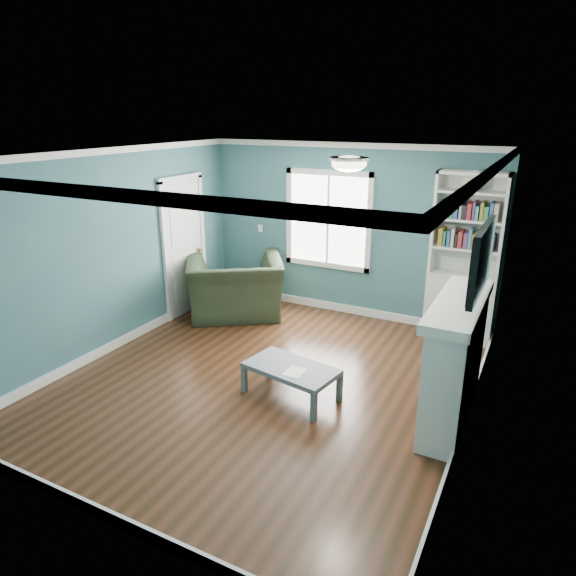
% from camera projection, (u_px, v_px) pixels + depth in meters
% --- Properties ---
extents(floor, '(5.00, 5.00, 0.00)m').
position_uv_depth(floor, '(266.00, 381.00, 6.07)').
color(floor, black).
rests_on(floor, ground).
extents(room_walls, '(5.00, 5.00, 5.00)m').
position_uv_depth(room_walls, '(264.00, 251.00, 5.55)').
color(room_walls, '#355D6A').
rests_on(room_walls, ground).
extents(trim, '(4.50, 5.00, 2.60)m').
position_uv_depth(trim, '(265.00, 281.00, 5.66)').
color(trim, white).
rests_on(trim, ground).
extents(window, '(1.40, 0.06, 1.50)m').
position_uv_depth(window, '(328.00, 220.00, 7.81)').
color(window, white).
rests_on(window, room_walls).
extents(bookshelf, '(0.90, 0.35, 2.31)m').
position_uv_depth(bookshelf, '(463.00, 275.00, 6.93)').
color(bookshelf, silver).
rests_on(bookshelf, ground).
extents(fireplace, '(0.44, 1.58, 1.30)m').
position_uv_depth(fireplace, '(456.00, 363.00, 5.13)').
color(fireplace, black).
rests_on(fireplace, ground).
extents(tv, '(0.06, 1.10, 0.65)m').
position_uv_depth(tv, '(482.00, 259.00, 4.72)').
color(tv, black).
rests_on(tv, fireplace).
extents(door, '(0.12, 0.98, 2.17)m').
position_uv_depth(door, '(184.00, 245.00, 7.86)').
color(door, silver).
rests_on(door, ground).
extents(ceiling_fixture, '(0.38, 0.38, 0.15)m').
position_uv_depth(ceiling_fixture, '(349.00, 163.00, 4.93)').
color(ceiling_fixture, white).
rests_on(ceiling_fixture, room_walls).
extents(light_switch, '(0.08, 0.01, 0.12)m').
position_uv_depth(light_switch, '(260.00, 228.00, 8.41)').
color(light_switch, white).
rests_on(light_switch, room_walls).
extents(recliner, '(1.68, 1.55, 1.23)m').
position_uv_depth(recliner, '(235.00, 277.00, 7.84)').
color(recliner, '#1F2D1C').
rests_on(recliner, ground).
extents(coffee_table, '(1.09, 0.72, 0.37)m').
position_uv_depth(coffee_table, '(291.00, 370.00, 5.64)').
color(coffee_table, '#525D63').
rests_on(coffee_table, ground).
extents(paper_sheet, '(0.21, 0.26, 0.00)m').
position_uv_depth(paper_sheet, '(295.00, 372.00, 5.51)').
color(paper_sheet, white).
rests_on(paper_sheet, coffee_table).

